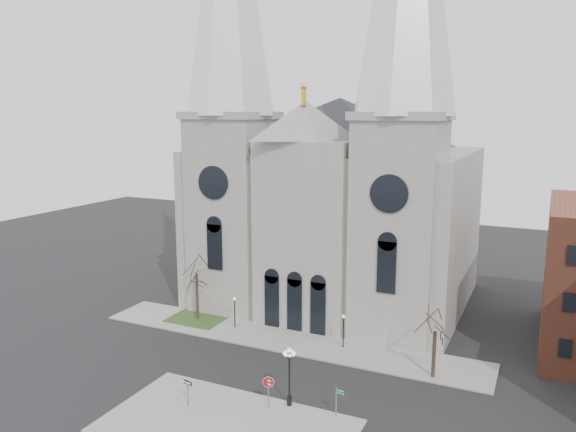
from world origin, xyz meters
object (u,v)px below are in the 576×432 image
at_px(one_way_sign, 188,388).
at_px(stop_sign, 269,385).
at_px(street_name_sign, 337,400).
at_px(globe_lamp, 289,369).

bearing_deg(one_way_sign, stop_sign, 34.30).
bearing_deg(street_name_sign, stop_sign, -163.72).
xyz_separation_m(one_way_sign, street_name_sign, (10.86, 3.45, -0.15)).
distance_m(globe_lamp, street_name_sign, 4.22).
distance_m(stop_sign, one_way_sign, 6.19).
distance_m(stop_sign, globe_lamp, 1.98).
xyz_separation_m(globe_lamp, one_way_sign, (-6.95, -3.46, -1.44)).
bearing_deg(street_name_sign, globe_lamp, -174.60).
relative_size(stop_sign, one_way_sign, 1.14).
xyz_separation_m(stop_sign, one_way_sign, (-5.67, -2.46, -0.31)).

